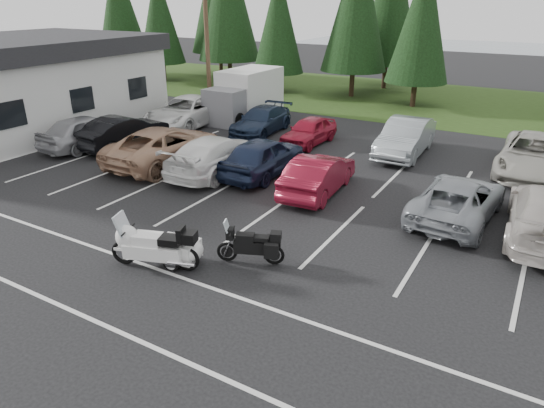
{
  "coord_description": "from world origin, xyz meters",
  "views": [
    {
      "loc": [
        8.41,
        -11.96,
        7.01
      ],
      "look_at": [
        1.73,
        -0.5,
        1.29
      ],
      "focal_mm": 32.0,
      "sensor_mm": 36.0,
      "label": 1
    }
  ],
  "objects_px": {
    "building": "(4,85)",
    "adventure_motorcycle": "(250,242)",
    "box_truck": "(241,96)",
    "car_far_0": "(187,112)",
    "car_far_4": "(535,155)",
    "car_near_4": "(263,156)",
    "car_far_1": "(261,121)",
    "car_near_1": "(124,132)",
    "car_near_3": "(217,155)",
    "utility_pole": "(207,38)",
    "touring_motorcycle": "(154,242)",
    "car_far_3": "(405,137)",
    "car_near_6": "(458,199)",
    "car_near_0": "(87,131)",
    "cargo_trailer": "(179,252)",
    "car_far_2": "(309,131)",
    "car_near_2": "(165,145)",
    "car_near_5": "(318,174)"
  },
  "relations": [
    {
      "from": "utility_pole",
      "to": "touring_motorcycle",
      "type": "height_order",
      "value": "utility_pole"
    },
    {
      "from": "car_near_4",
      "to": "car_far_1",
      "type": "height_order",
      "value": "car_near_4"
    },
    {
      "from": "car_far_4",
      "to": "adventure_motorcycle",
      "type": "distance_m",
      "value": 13.88
    },
    {
      "from": "car_near_1",
      "to": "car_near_3",
      "type": "height_order",
      "value": "car_near_3"
    },
    {
      "from": "car_near_0",
      "to": "car_near_4",
      "type": "height_order",
      "value": "car_near_0"
    },
    {
      "from": "car_near_5",
      "to": "cargo_trailer",
      "type": "xyz_separation_m",
      "value": [
        -1.08,
        -6.87,
        -0.37
      ]
    },
    {
      "from": "car_near_0",
      "to": "car_near_1",
      "type": "relative_size",
      "value": 1.02
    },
    {
      "from": "car_near_1",
      "to": "cargo_trailer",
      "type": "bearing_deg",
      "value": 147.02
    },
    {
      "from": "car_near_0",
      "to": "car_far_0",
      "type": "relative_size",
      "value": 0.81
    },
    {
      "from": "box_truck",
      "to": "car_near_1",
      "type": "xyz_separation_m",
      "value": [
        -1.78,
        -7.87,
        -0.66
      ]
    },
    {
      "from": "car_near_3",
      "to": "car_far_3",
      "type": "xyz_separation_m",
      "value": [
        6.2,
        6.58,
        0.05
      ]
    },
    {
      "from": "car_far_3",
      "to": "touring_motorcycle",
      "type": "relative_size",
      "value": 1.78
    },
    {
      "from": "car_near_5",
      "to": "cargo_trailer",
      "type": "distance_m",
      "value": 6.97
    },
    {
      "from": "car_near_1",
      "to": "car_near_4",
      "type": "height_order",
      "value": "car_near_4"
    },
    {
      "from": "car_far_3",
      "to": "utility_pole",
      "type": "bearing_deg",
      "value": 171.7
    },
    {
      "from": "car_near_5",
      "to": "car_near_4",
      "type": "bearing_deg",
      "value": -18.05
    },
    {
      "from": "car_near_4",
      "to": "car_far_3",
      "type": "height_order",
      "value": "car_far_3"
    },
    {
      "from": "utility_pole",
      "to": "car_far_0",
      "type": "height_order",
      "value": "utility_pole"
    },
    {
      "from": "car_near_6",
      "to": "car_far_1",
      "type": "distance_m",
      "value": 13.15
    },
    {
      "from": "car_far_2",
      "to": "cargo_trailer",
      "type": "distance_m",
      "value": 12.88
    },
    {
      "from": "building",
      "to": "adventure_motorcycle",
      "type": "distance_m",
      "value": 20.75
    },
    {
      "from": "car_near_0",
      "to": "car_near_1",
      "type": "height_order",
      "value": "car_near_0"
    },
    {
      "from": "touring_motorcycle",
      "to": "car_far_3",
      "type": "bearing_deg",
      "value": 58.91
    },
    {
      "from": "touring_motorcycle",
      "to": "adventure_motorcycle",
      "type": "xyz_separation_m",
      "value": [
        2.15,
        1.55,
        -0.14
      ]
    },
    {
      "from": "car_near_6",
      "to": "car_far_4",
      "type": "distance_m",
      "value": 6.58
    },
    {
      "from": "car_near_0",
      "to": "touring_motorcycle",
      "type": "relative_size",
      "value": 1.71
    },
    {
      "from": "car_far_1",
      "to": "car_near_6",
      "type": "bearing_deg",
      "value": -32.26
    },
    {
      "from": "car_far_4",
      "to": "adventure_motorcycle",
      "type": "height_order",
      "value": "car_far_4"
    },
    {
      "from": "car_near_1",
      "to": "adventure_motorcycle",
      "type": "height_order",
      "value": "car_near_1"
    },
    {
      "from": "car_far_3",
      "to": "car_near_4",
      "type": "bearing_deg",
      "value": -128.26
    },
    {
      "from": "car_near_0",
      "to": "cargo_trailer",
      "type": "bearing_deg",
      "value": 152.01
    },
    {
      "from": "building",
      "to": "adventure_motorcycle",
      "type": "height_order",
      "value": "building"
    },
    {
      "from": "car_near_2",
      "to": "utility_pole",
      "type": "bearing_deg",
      "value": -66.7
    },
    {
      "from": "car_far_3",
      "to": "touring_motorcycle",
      "type": "distance_m",
      "value": 14.2
    },
    {
      "from": "car_far_4",
      "to": "adventure_motorcycle",
      "type": "xyz_separation_m",
      "value": [
        -6.32,
        -12.35,
        -0.17
      ]
    },
    {
      "from": "car_far_1",
      "to": "adventure_motorcycle",
      "type": "xyz_separation_m",
      "value": [
        7.14,
        -12.27,
        -0.04
      ]
    },
    {
      "from": "car_far_0",
      "to": "cargo_trailer",
      "type": "bearing_deg",
      "value": -55.87
    },
    {
      "from": "car_near_1",
      "to": "cargo_trailer",
      "type": "relative_size",
      "value": 2.96
    },
    {
      "from": "car_far_0",
      "to": "touring_motorcycle",
      "type": "relative_size",
      "value": 2.11
    },
    {
      "from": "car_near_1",
      "to": "car_near_5",
      "type": "xyz_separation_m",
      "value": [
        10.96,
        -0.69,
        -0.05
      ]
    },
    {
      "from": "car_far_3",
      "to": "building",
      "type": "bearing_deg",
      "value": -163.98
    },
    {
      "from": "utility_pole",
      "to": "car_near_2",
      "type": "bearing_deg",
      "value": -65.85
    },
    {
      "from": "car_near_5",
      "to": "car_near_0",
      "type": "bearing_deg",
      "value": -3.06
    },
    {
      "from": "box_truck",
      "to": "car_far_0",
      "type": "relative_size",
      "value": 0.93
    },
    {
      "from": "car_near_1",
      "to": "car_near_6",
      "type": "xyz_separation_m",
      "value": [
        16.03,
        -0.46,
        -0.08
      ]
    },
    {
      "from": "car_near_3",
      "to": "cargo_trailer",
      "type": "height_order",
      "value": "car_near_3"
    },
    {
      "from": "touring_motorcycle",
      "to": "building",
      "type": "bearing_deg",
      "value": 138.25
    },
    {
      "from": "cargo_trailer",
      "to": "car_near_1",
      "type": "bearing_deg",
      "value": 133.99
    },
    {
      "from": "car_near_6",
      "to": "car_near_1",
      "type": "bearing_deg",
      "value": 2.07
    },
    {
      "from": "utility_pole",
      "to": "adventure_motorcycle",
      "type": "xyz_separation_m",
      "value": [
        11.82,
        -13.87,
        -4.05
      ]
    }
  ]
}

